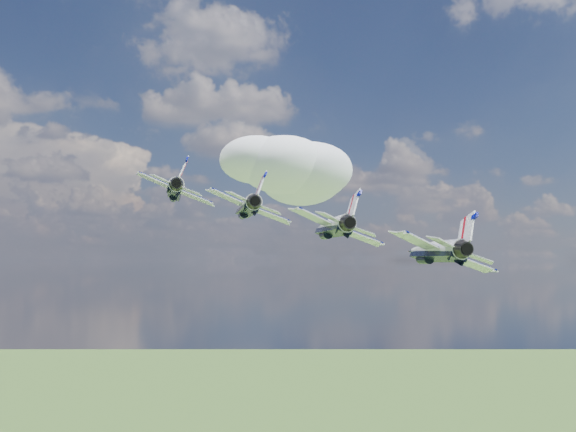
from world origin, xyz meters
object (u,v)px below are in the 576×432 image
object	(u,v)px
jet_0	(176,190)
jet_1	(248,207)
jet_2	(332,226)
jet_3	(434,250)

from	to	relation	value
jet_0	jet_1	xyz separation A→B (m)	(7.40, -8.22, -2.60)
jet_2	jet_3	size ratio (longest dim) A/B	1.00
jet_3	jet_1	bearing A→B (deg)	136.66
jet_1	jet_3	xyz separation A→B (m)	(14.80, -16.44, -5.19)
jet_0	jet_3	bearing A→B (deg)	-43.34
jet_1	jet_0	bearing A→B (deg)	136.66
jet_2	jet_3	bearing A→B (deg)	-43.34
jet_3	jet_0	bearing A→B (deg)	136.66
jet_0	jet_2	world-z (taller)	jet_0
jet_0	jet_3	world-z (taller)	jet_0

